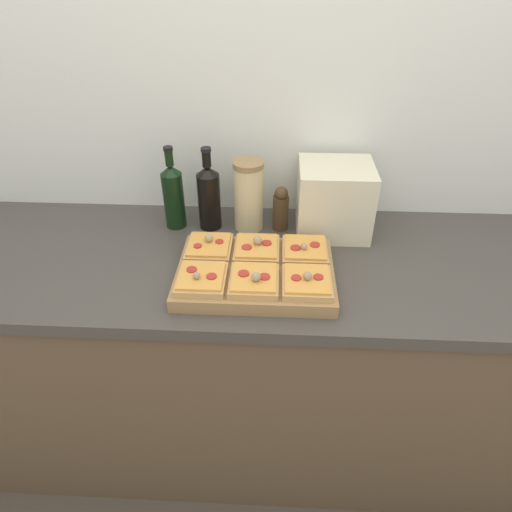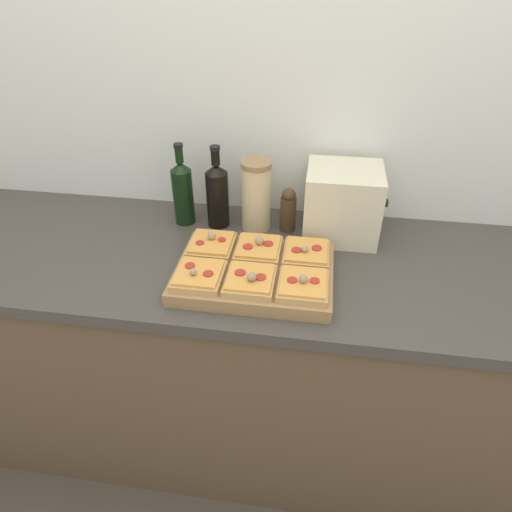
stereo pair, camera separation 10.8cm
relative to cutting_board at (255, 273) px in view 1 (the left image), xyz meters
name	(u,v)px [view 1 (the left image)]	position (x,y,z in m)	size (l,w,h in m)	color
ground_plane	(265,506)	(0.05, -0.21, -0.93)	(12.00, 12.00, 0.00)	#4C4238
wall_back	(277,114)	(0.05, 0.46, 0.32)	(6.00, 0.06, 2.50)	silver
kitchen_counter	(270,357)	(0.05, 0.11, -0.47)	(2.63, 0.67, 0.91)	brown
cutting_board	(255,273)	(0.00, 0.00, 0.00)	(0.46, 0.33, 0.04)	#A37A4C
pizza_slice_back_left	(209,247)	(-0.15, 0.08, 0.04)	(0.14, 0.15, 0.05)	tan
pizza_slice_back_center	(257,248)	(0.00, 0.08, 0.04)	(0.14, 0.15, 0.05)	tan
pizza_slice_back_right	(305,250)	(0.15, 0.08, 0.03)	(0.14, 0.15, 0.05)	tan
pizza_slice_front_left	(202,278)	(-0.15, -0.08, 0.03)	(0.14, 0.15, 0.05)	tan
pizza_slice_front_center	(254,280)	(0.00, -0.08, 0.04)	(0.14, 0.15, 0.05)	tan
pizza_slice_front_right	(307,282)	(0.15, -0.08, 0.04)	(0.14, 0.15, 0.05)	tan
olive_oil_bottle	(173,195)	(-0.29, 0.29, 0.10)	(0.07, 0.07, 0.29)	black
wine_bottle	(209,196)	(-0.17, 0.29, 0.10)	(0.08, 0.08, 0.29)	black
grain_jar_tall	(249,196)	(-0.04, 0.29, 0.10)	(0.10, 0.10, 0.24)	beige
pepper_mill	(281,209)	(0.07, 0.29, 0.06)	(0.05, 0.05, 0.16)	#47331E
toaster_oven	(334,199)	(0.25, 0.29, 0.10)	(0.26, 0.21, 0.24)	beige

